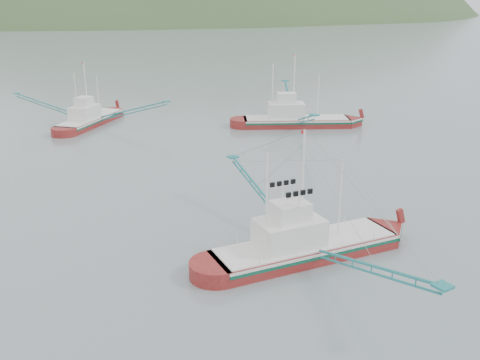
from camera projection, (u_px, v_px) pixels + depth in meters
ground at (284, 244)px, 38.90m from camera, size 1200.00×1200.00×0.00m
main_boat at (304, 237)px, 36.44m from camera, size 13.65×24.01×9.76m
bg_boat_far at (89, 110)px, 74.84m from camera, size 18.98×19.99×9.50m
bg_boat_right at (296, 110)px, 73.83m from camera, size 17.31×24.51×10.73m
headland_right at (214, 17)px, 504.21m from camera, size 684.00×432.00×306.00m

